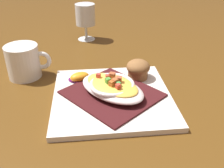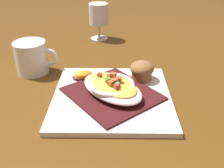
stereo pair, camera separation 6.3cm
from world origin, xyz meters
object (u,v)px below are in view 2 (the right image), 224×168
Objects in this scene: muffin at (142,70)px; coffee_mug at (32,59)px; square_plate at (112,97)px; stemmed_glass at (99,16)px; gratin_dish at (112,86)px; orange_garnish at (83,76)px.

muffin is 0.32m from coffee_mug.
square_plate is 0.44m from stemmed_glass.
muffin is at bearing 28.52° from stemmed_glass.
stemmed_glass reaches higher than muffin.
coffee_mug reaches higher than square_plate.
stemmed_glass is (-0.42, -0.11, 0.08)m from square_plate.
coffee_mug reaches higher than gratin_dish.
coffee_mug is at bearing -24.34° from stemmed_glass.
muffin is at bearing 97.51° from orange_garnish.
orange_garnish is 0.36m from stemmed_glass.
gratin_dish is 0.28m from coffee_mug.
gratin_dish is 1.63× the size of coffee_mug.
stemmed_glass reaches higher than orange_garnish.
stemmed_glass reaches higher than gratin_dish.
muffin is at bearing 142.59° from square_plate.
coffee_mug reaches higher than muffin.
stemmed_glass is at bearing -165.09° from gratin_dish.
muffin is (-0.09, 0.07, 0.00)m from gratin_dish.
coffee_mug is 0.34m from stemmed_glass.
orange_garnish is 0.51× the size of coffee_mug.
coffee_mug is 0.92× the size of stemmed_glass.
muffin is 0.38m from stemmed_glass.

